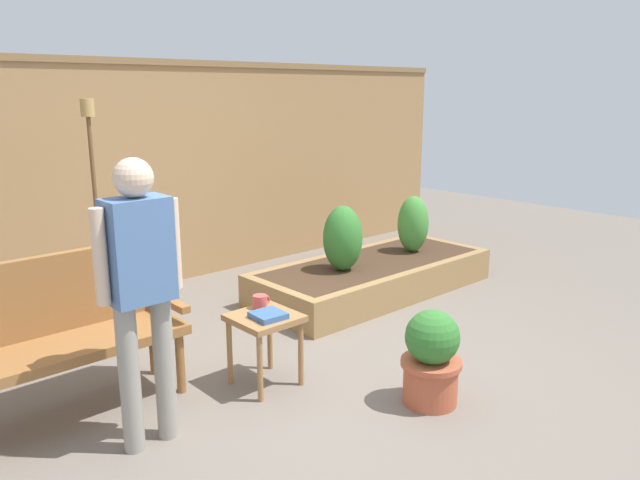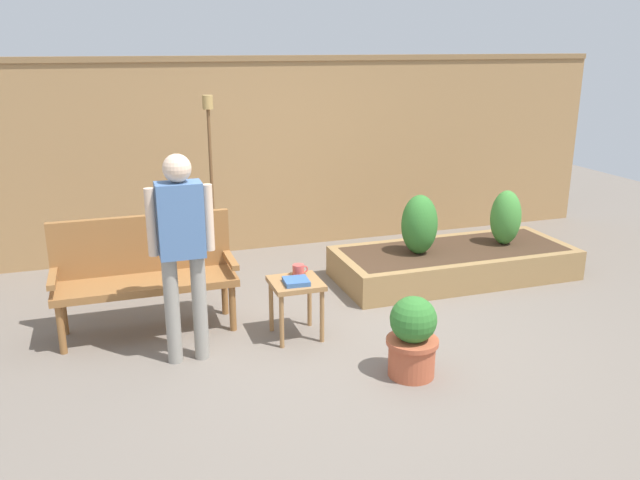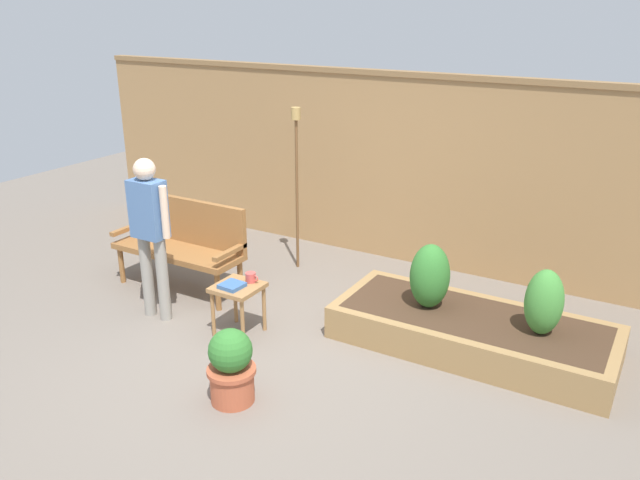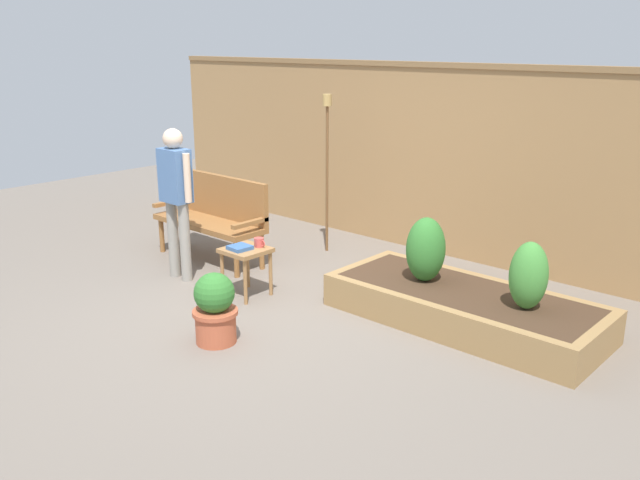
{
  "view_description": "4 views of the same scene",
  "coord_description": "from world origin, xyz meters",
  "px_view_note": "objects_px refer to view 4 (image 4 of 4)",
  "views": [
    {
      "loc": [
        -2.58,
        -2.81,
        1.88
      ],
      "look_at": [
        0.46,
        0.53,
        0.77
      ],
      "focal_mm": 34.51,
      "sensor_mm": 36.0,
      "label": 1
    },
    {
      "loc": [
        -1.69,
        -4.43,
        2.28
      ],
      "look_at": [
        0.11,
        0.94,
        0.55
      ],
      "focal_mm": 36.13,
      "sensor_mm": 36.0,
      "label": 2
    },
    {
      "loc": [
        2.92,
        -3.96,
        2.86
      ],
      "look_at": [
        0.31,
        0.49,
        0.93
      ],
      "focal_mm": 35.95,
      "sensor_mm": 36.0,
      "label": 3
    },
    {
      "loc": [
        4.27,
        -3.89,
        2.39
      ],
      "look_at": [
        0.4,
        0.39,
        0.67
      ],
      "focal_mm": 37.58,
      "sensor_mm": 36.0,
      "label": 4
    }
  ],
  "objects_px": {
    "book_on_table": "(240,248)",
    "shrub_far_corner": "(529,276)",
    "person_by_bench": "(176,191)",
    "side_table": "(246,257)",
    "garden_bench": "(215,212)",
    "potted_boxwood": "(215,308)",
    "cup_on_table": "(259,242)",
    "tiki_torch": "(327,147)",
    "shrub_near_bench": "(426,249)"
  },
  "relations": [
    {
      "from": "side_table",
      "to": "tiki_torch",
      "type": "height_order",
      "value": "tiki_torch"
    },
    {
      "from": "cup_on_table",
      "to": "tiki_torch",
      "type": "height_order",
      "value": "tiki_torch"
    },
    {
      "from": "shrub_near_bench",
      "to": "shrub_far_corner",
      "type": "relative_size",
      "value": 1.05
    },
    {
      "from": "side_table",
      "to": "tiki_torch",
      "type": "relative_size",
      "value": 0.26
    },
    {
      "from": "shrub_far_corner",
      "to": "cup_on_table",
      "type": "bearing_deg",
      "value": -163.97
    },
    {
      "from": "garden_bench",
      "to": "shrub_far_corner",
      "type": "distance_m",
      "value": 3.61
    },
    {
      "from": "potted_boxwood",
      "to": "shrub_far_corner",
      "type": "xyz_separation_m",
      "value": [
        1.88,
        1.69,
        0.28
      ]
    },
    {
      "from": "book_on_table",
      "to": "cup_on_table",
      "type": "bearing_deg",
      "value": 71.03
    },
    {
      "from": "side_table",
      "to": "potted_boxwood",
      "type": "height_order",
      "value": "potted_boxwood"
    },
    {
      "from": "garden_bench",
      "to": "potted_boxwood",
      "type": "distance_m",
      "value": 2.25
    },
    {
      "from": "cup_on_table",
      "to": "shrub_far_corner",
      "type": "distance_m",
      "value": 2.51
    },
    {
      "from": "person_by_bench",
      "to": "book_on_table",
      "type": "bearing_deg",
      "value": 4.59
    },
    {
      "from": "garden_bench",
      "to": "cup_on_table",
      "type": "relative_size",
      "value": 11.05
    },
    {
      "from": "potted_boxwood",
      "to": "tiki_torch",
      "type": "relative_size",
      "value": 0.33
    },
    {
      "from": "book_on_table",
      "to": "shrub_near_bench",
      "type": "height_order",
      "value": "shrub_near_bench"
    },
    {
      "from": "shrub_far_corner",
      "to": "person_by_bench",
      "type": "height_order",
      "value": "person_by_bench"
    },
    {
      "from": "cup_on_table",
      "to": "person_by_bench",
      "type": "xyz_separation_m",
      "value": [
        -0.94,
        -0.25,
        0.41
      ]
    },
    {
      "from": "shrub_near_bench",
      "to": "person_by_bench",
      "type": "height_order",
      "value": "person_by_bench"
    },
    {
      "from": "book_on_table",
      "to": "person_by_bench",
      "type": "bearing_deg",
      "value": -171.93
    },
    {
      "from": "shrub_near_bench",
      "to": "tiki_torch",
      "type": "bearing_deg",
      "value": 157.25
    },
    {
      "from": "garden_bench",
      "to": "potted_boxwood",
      "type": "xyz_separation_m",
      "value": [
        1.72,
        -1.43,
        -0.25
      ]
    },
    {
      "from": "cup_on_table",
      "to": "person_by_bench",
      "type": "bearing_deg",
      "value": -165.05
    },
    {
      "from": "cup_on_table",
      "to": "book_on_table",
      "type": "distance_m",
      "value": 0.2
    },
    {
      "from": "book_on_table",
      "to": "person_by_bench",
      "type": "relative_size",
      "value": 0.12
    },
    {
      "from": "book_on_table",
      "to": "shrub_far_corner",
      "type": "xyz_separation_m",
      "value": [
        2.49,
        0.88,
        0.08
      ]
    },
    {
      "from": "book_on_table",
      "to": "tiki_torch",
      "type": "distance_m",
      "value": 1.86
    },
    {
      "from": "side_table",
      "to": "shrub_far_corner",
      "type": "distance_m",
      "value": 2.61
    },
    {
      "from": "side_table",
      "to": "shrub_near_bench",
      "type": "height_order",
      "value": "shrub_near_bench"
    },
    {
      "from": "person_by_bench",
      "to": "garden_bench",
      "type": "bearing_deg",
      "value": 109.64
    },
    {
      "from": "garden_bench",
      "to": "side_table",
      "type": "relative_size",
      "value": 3.0
    },
    {
      "from": "potted_boxwood",
      "to": "shrub_near_bench",
      "type": "xyz_separation_m",
      "value": [
        0.9,
        1.69,
        0.3
      ]
    },
    {
      "from": "side_table",
      "to": "potted_boxwood",
      "type": "distance_m",
      "value": 1.07
    },
    {
      "from": "cup_on_table",
      "to": "shrub_near_bench",
      "type": "relative_size",
      "value": 0.22
    },
    {
      "from": "cup_on_table",
      "to": "book_on_table",
      "type": "height_order",
      "value": "cup_on_table"
    },
    {
      "from": "shrub_near_bench",
      "to": "tiki_torch",
      "type": "relative_size",
      "value": 0.32
    },
    {
      "from": "side_table",
      "to": "person_by_bench",
      "type": "height_order",
      "value": "person_by_bench"
    },
    {
      "from": "side_table",
      "to": "shrub_far_corner",
      "type": "xyz_separation_m",
      "value": [
        2.48,
        0.82,
        0.18
      ]
    },
    {
      "from": "side_table",
      "to": "garden_bench",
      "type": "bearing_deg",
      "value": 153.85
    },
    {
      "from": "garden_bench",
      "to": "side_table",
      "type": "height_order",
      "value": "garden_bench"
    },
    {
      "from": "shrub_far_corner",
      "to": "person_by_bench",
      "type": "relative_size",
      "value": 0.36
    },
    {
      "from": "garden_bench",
      "to": "tiki_torch",
      "type": "distance_m",
      "value": 1.46
    },
    {
      "from": "book_on_table",
      "to": "person_by_bench",
      "type": "xyz_separation_m",
      "value": [
        -0.87,
        -0.07,
        0.43
      ]
    },
    {
      "from": "cup_on_table",
      "to": "tiki_torch",
      "type": "bearing_deg",
      "value": 106.58
    },
    {
      "from": "side_table",
      "to": "cup_on_table",
      "type": "distance_m",
      "value": 0.19
    },
    {
      "from": "side_table",
      "to": "potted_boxwood",
      "type": "bearing_deg",
      "value": -55.66
    },
    {
      "from": "tiki_torch",
      "to": "shrub_far_corner",
      "type": "bearing_deg",
      "value": -15.41
    },
    {
      "from": "side_table",
      "to": "shrub_far_corner",
      "type": "relative_size",
      "value": 0.85
    },
    {
      "from": "side_table",
      "to": "shrub_near_bench",
      "type": "distance_m",
      "value": 1.72
    },
    {
      "from": "person_by_bench",
      "to": "potted_boxwood",
      "type": "bearing_deg",
      "value": -26.8
    },
    {
      "from": "cup_on_table",
      "to": "tiki_torch",
      "type": "xyz_separation_m",
      "value": [
        -0.44,
        1.48,
        0.71
      ]
    }
  ]
}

